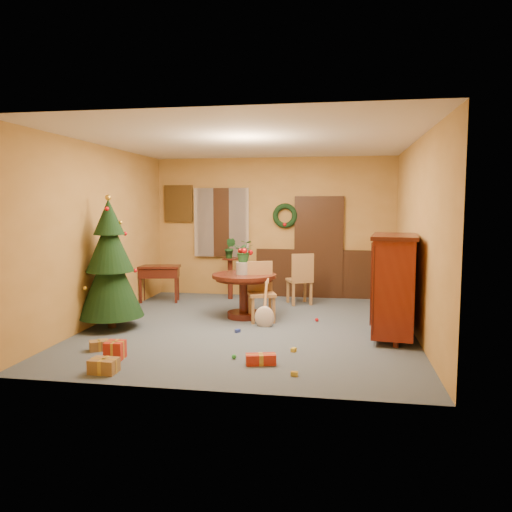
% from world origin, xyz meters
% --- Properties ---
extents(room_envelope, '(5.50, 5.50, 5.50)m').
position_xyz_m(room_envelope, '(0.21, 2.70, 1.12)').
color(room_envelope, '#374550').
rests_on(room_envelope, ground).
extents(dining_table, '(1.10, 1.10, 0.75)m').
position_xyz_m(dining_table, '(-0.22, 0.64, 0.53)').
color(dining_table, black).
rests_on(dining_table, floor).
extents(urn, '(0.28, 0.28, 0.21)m').
position_xyz_m(urn, '(-0.22, 0.64, 0.86)').
color(urn, slate).
rests_on(urn, dining_table).
extents(centerpiece_plant, '(0.34, 0.29, 0.37)m').
position_xyz_m(centerpiece_plant, '(-0.22, 0.64, 1.15)').
color(centerpiece_plant, '#1E4C23').
rests_on(centerpiece_plant, urn).
extents(chair_near, '(0.54, 0.54, 0.98)m').
position_xyz_m(chair_near, '(0.09, 0.49, 0.53)').
color(chair_near, brown).
rests_on(chair_near, floor).
extents(chair_far, '(0.57, 0.57, 1.00)m').
position_xyz_m(chair_far, '(0.65, 1.89, 0.54)').
color(chair_far, brown).
rests_on(chair_far, floor).
extents(guitar, '(0.40, 0.53, 0.73)m').
position_xyz_m(guitar, '(0.21, 0.06, 0.37)').
color(guitar, beige).
rests_on(guitar, floor).
extents(plant_stand, '(0.33, 0.33, 0.84)m').
position_xyz_m(plant_stand, '(-0.82, 2.25, 0.52)').
color(plant_stand, black).
rests_on(plant_stand, floor).
extents(stand_plant, '(0.26, 0.23, 0.41)m').
position_xyz_m(stand_plant, '(-0.82, 2.25, 1.05)').
color(stand_plant, '#19471E').
rests_on(stand_plant, plant_stand).
extents(christmas_tree, '(1.01, 1.01, 2.09)m').
position_xyz_m(christmas_tree, '(-2.15, -0.40, 0.99)').
color(christmas_tree, '#382111').
rests_on(christmas_tree, floor).
extents(writing_desk, '(0.88, 0.55, 0.73)m').
position_xyz_m(writing_desk, '(-2.15, 1.72, 0.55)').
color(writing_desk, black).
rests_on(writing_desk, floor).
extents(sideboard, '(0.75, 1.24, 1.51)m').
position_xyz_m(sideboard, '(2.15, -0.32, 0.81)').
color(sideboard, '#531009').
rests_on(sideboard, floor).
extents(gift_a, '(0.32, 0.23, 0.17)m').
position_xyz_m(gift_a, '(-1.29, -2.40, 0.08)').
color(gift_a, brown).
rests_on(gift_a, floor).
extents(gift_b, '(0.24, 0.24, 0.23)m').
position_xyz_m(gift_b, '(-1.40, -1.89, 0.11)').
color(gift_b, '#A42615').
rests_on(gift_b, floor).
extents(gift_c, '(0.29, 0.27, 0.13)m').
position_xyz_m(gift_c, '(-1.77, -1.58, 0.07)').
color(gift_c, brown).
rests_on(gift_c, floor).
extents(gift_d, '(0.39, 0.23, 0.13)m').
position_xyz_m(gift_d, '(0.45, -1.81, 0.06)').
color(gift_d, '#A42615').
rests_on(gift_d, floor).
extents(toy_a, '(0.09, 0.09, 0.05)m').
position_xyz_m(toy_a, '(-0.13, -0.37, 0.03)').
color(toy_a, '#243A9F').
rests_on(toy_a, floor).
extents(toy_b, '(0.06, 0.06, 0.06)m').
position_xyz_m(toy_b, '(0.08, -1.65, 0.03)').
color(toy_b, green).
rests_on(toy_b, floor).
extents(toy_c, '(0.08, 0.09, 0.05)m').
position_xyz_m(toy_c, '(0.80, -1.22, 0.03)').
color(toy_c, gold).
rests_on(toy_c, floor).
extents(toy_d, '(0.06, 0.06, 0.06)m').
position_xyz_m(toy_d, '(1.02, 0.54, 0.03)').
color(toy_d, red).
rests_on(toy_d, floor).
extents(toy_e, '(0.08, 0.06, 0.05)m').
position_xyz_m(toy_e, '(0.89, -2.15, 0.03)').
color(toy_e, gold).
rests_on(toy_e, floor).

